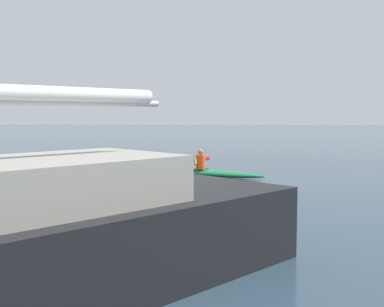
# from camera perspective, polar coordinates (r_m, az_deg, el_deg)

# --- Properties ---
(ground_plane) EXTENTS (160.00, 160.00, 0.00)m
(ground_plane) POSITION_cam_1_polar(r_m,az_deg,el_deg) (16.82, -0.88, -3.24)
(ground_plane) COLOR #283D4C
(kayak) EXTENTS (4.88, 2.87, 0.26)m
(kayak) POSITION_cam_1_polar(r_m,az_deg,el_deg) (18.12, 1.07, -2.24)
(kayak) COLOR #19723F
(kayak) RESTS_ON ground
(kayaker) EXTENTS (1.11, 2.20, 0.75)m
(kayaker) POSITION_cam_1_polar(r_m,az_deg,el_deg) (18.09, 0.94, -0.83)
(kayaker) COLOR #E04C14
(kayaker) RESTS_ON kayak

